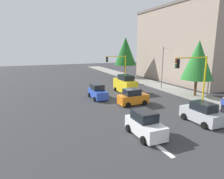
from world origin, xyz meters
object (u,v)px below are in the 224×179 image
car_silver (201,113)px  street_lamp_curbside (164,63)px  tree_roadside_far (125,51)px  car_blue (98,92)px  pedestrian_crossing (223,104)px  traffic_signal_near_left (194,72)px  delivery_van_yellow (125,84)px  traffic_signal_far_left (117,63)px  tree_roadside_near (198,60)px  car_white (145,125)px  car_orange (133,97)px

car_silver → street_lamp_curbside: bearing=156.2°
street_lamp_curbside → car_silver: size_ratio=1.79×
tree_roadside_far → car_blue: tree_roadside_far is taller
pedestrian_crossing → car_blue: bearing=-136.0°
pedestrian_crossing → traffic_signal_near_left: bearing=-138.3°
street_lamp_curbside → delivery_van_yellow: size_ratio=1.46×
traffic_signal_far_left → car_blue: size_ratio=1.31×
traffic_signal_far_left → car_blue: (11.54, -8.26, -2.84)m
tree_roadside_near → car_silver: size_ratio=2.01×
street_lamp_curbside → car_white: (13.48, -12.13, -3.45)m
traffic_signal_near_left → car_blue: size_ratio=1.49×
car_silver → pedestrian_crossing: 4.69m
car_orange → traffic_signal_far_left: bearing=161.8°
street_lamp_curbside → car_white: bearing=-42.0°
tree_roadside_far → street_lamp_curbside: bearing=-1.2°
pedestrian_crossing → car_orange: bearing=-130.5°
street_lamp_curbside → delivery_van_yellow: bearing=-94.9°
traffic_signal_near_left → delivery_van_yellow: bearing=-162.2°
tree_roadside_far → car_white: bearing=-24.0°
delivery_van_yellow → car_white: 15.06m
car_orange → car_white: size_ratio=0.97×
traffic_signal_far_left → car_silver: (23.65, -2.28, -2.84)m
street_lamp_curbside → car_silver: (13.26, -5.85, -3.45)m
delivery_van_yellow → car_silver: 13.87m
car_blue → car_orange: bearing=34.0°
delivery_van_yellow → car_blue: 5.39m
car_white → pedestrian_crossing: car_white is taller
tree_roadside_near → car_blue: 14.51m
car_silver → traffic_signal_far_left: bearing=174.5°
car_silver → car_white: bearing=-88.0°
traffic_signal_far_left → car_white: (23.87, -8.56, -2.84)m
tree_roadside_near → car_blue: tree_roadside_near is taller
traffic_signal_near_left → street_lamp_curbside: bearing=160.2°
tree_roadside_far → car_silver: bearing=-12.5°
car_orange → pedestrian_crossing: (6.39, 7.48, 0.02)m
street_lamp_curbside → pedestrian_crossing: 12.55m
traffic_signal_far_left → traffic_signal_near_left: traffic_signal_near_left is taller
tree_roadside_near → tree_roadside_far: tree_roadside_far is taller
car_white → car_silver: size_ratio=0.96×
pedestrian_crossing → tree_roadside_near: bearing=157.6°
delivery_van_yellow → car_white: size_ratio=1.28×
tree_roadside_far → delivery_van_yellow: tree_roadside_far is taller
traffic_signal_far_left → car_white: 25.52m
street_lamp_curbside → car_orange: size_ratio=1.92×
car_orange → car_silver: 8.21m
street_lamp_curbside → tree_roadside_near: bearing=13.0°
street_lamp_curbside → tree_roadside_near: size_ratio=0.89×
car_silver → delivery_van_yellow: bearing=-176.3°
tree_roadside_near → pedestrian_crossing: 8.11m
delivery_van_yellow → car_silver: delivery_van_yellow is taller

